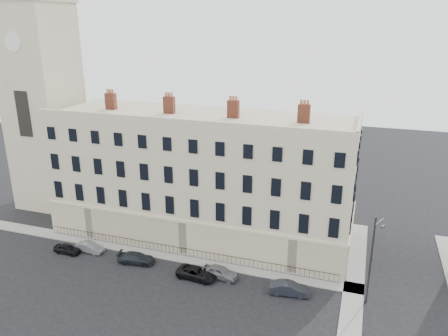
% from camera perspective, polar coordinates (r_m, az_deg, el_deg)
% --- Properties ---
extents(ground, '(160.00, 160.00, 0.00)m').
position_cam_1_polar(ground, '(44.93, -1.19, -15.90)').
color(ground, black).
rests_on(ground, ground).
extents(terrace, '(36.22, 12.22, 17.00)m').
position_cam_1_polar(terrace, '(53.44, -2.92, -1.04)').
color(terrace, beige).
rests_on(terrace, ground).
extents(church_tower, '(8.00, 8.13, 44.00)m').
position_cam_1_polar(church_tower, '(65.17, -22.87, 11.21)').
color(church_tower, beige).
rests_on(church_tower, ground).
extents(pavement_terrace, '(48.00, 2.00, 0.12)m').
position_cam_1_polar(pavement_terrace, '(52.36, -9.81, -10.69)').
color(pavement_terrace, gray).
rests_on(pavement_terrace, ground).
extents(pavement_east_return, '(2.00, 24.00, 0.12)m').
position_cam_1_polar(pavement_east_return, '(49.75, 16.76, -12.96)').
color(pavement_east_return, gray).
rests_on(pavement_east_return, ground).
extents(railings, '(35.00, 0.04, 0.96)m').
position_cam_1_polar(railings, '(50.83, -5.58, -10.82)').
color(railings, black).
rests_on(railings, ground).
extents(car_a, '(3.23, 1.37, 1.09)m').
position_cam_1_polar(car_a, '(54.29, -19.80, -9.90)').
color(car_a, black).
rests_on(car_a, ground).
extents(car_b, '(3.49, 1.40, 1.13)m').
position_cam_1_polar(car_b, '(53.76, -17.14, -9.87)').
color(car_b, slate).
rests_on(car_b, ground).
extents(car_c, '(4.34, 2.26, 1.20)m').
position_cam_1_polar(car_c, '(50.21, -11.38, -11.46)').
color(car_c, black).
rests_on(car_c, ground).
extents(car_d, '(4.45, 2.26, 1.21)m').
position_cam_1_polar(car_d, '(46.77, -3.55, -13.52)').
color(car_d, black).
rests_on(car_d, ground).
extents(car_e, '(4.01, 1.93, 1.32)m').
position_cam_1_polar(car_e, '(46.73, -0.51, -13.43)').
color(car_e, slate).
rests_on(car_e, ground).
extents(car_f, '(4.07, 1.89, 1.29)m').
position_cam_1_polar(car_f, '(44.72, 8.54, -15.31)').
color(car_f, '#20242B').
rests_on(car_f, ground).
extents(streetlamp, '(0.89, 1.84, 8.97)m').
position_cam_1_polar(streetlamp, '(42.90, 18.74, -10.99)').
color(streetlamp, '#2C2A2F').
rests_on(streetlamp, ground).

